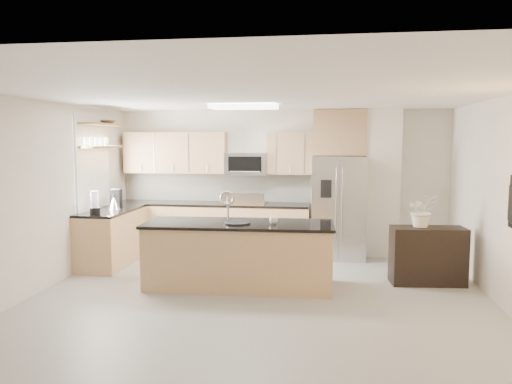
% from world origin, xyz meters
% --- Properties ---
extents(floor, '(6.50, 6.50, 0.00)m').
position_xyz_m(floor, '(0.00, 0.00, 0.00)').
color(floor, '#9D9C96').
rests_on(floor, ground).
extents(ceiling, '(6.00, 6.50, 0.02)m').
position_xyz_m(ceiling, '(0.00, 0.00, 2.60)').
color(ceiling, white).
rests_on(ceiling, wall_back).
extents(wall_back, '(6.00, 0.02, 2.60)m').
position_xyz_m(wall_back, '(0.00, 3.25, 1.30)').
color(wall_back, silver).
rests_on(wall_back, floor).
extents(wall_front, '(6.00, 0.02, 2.60)m').
position_xyz_m(wall_front, '(0.00, -3.25, 1.30)').
color(wall_front, silver).
rests_on(wall_front, floor).
extents(wall_left, '(0.02, 6.50, 2.60)m').
position_xyz_m(wall_left, '(-3.00, 0.00, 1.30)').
color(wall_left, silver).
rests_on(wall_left, floor).
extents(back_counter, '(3.55, 0.66, 1.44)m').
position_xyz_m(back_counter, '(-1.23, 2.93, 0.47)').
color(back_counter, tan).
rests_on(back_counter, floor).
extents(left_counter, '(0.66, 1.50, 0.92)m').
position_xyz_m(left_counter, '(-2.67, 1.85, 0.46)').
color(left_counter, tan).
rests_on(left_counter, floor).
extents(range, '(0.76, 0.64, 1.14)m').
position_xyz_m(range, '(-0.60, 2.92, 0.47)').
color(range, black).
rests_on(range, floor).
extents(upper_cabinets, '(3.50, 0.33, 0.75)m').
position_xyz_m(upper_cabinets, '(-1.30, 3.09, 1.83)').
color(upper_cabinets, tan).
rests_on(upper_cabinets, wall_back).
extents(microwave, '(0.76, 0.40, 0.40)m').
position_xyz_m(microwave, '(-0.60, 3.04, 1.63)').
color(microwave, '#B0B1B3').
rests_on(microwave, upper_cabinets).
extents(refrigerator, '(0.92, 0.78, 1.78)m').
position_xyz_m(refrigerator, '(1.06, 2.87, 0.89)').
color(refrigerator, '#B0B1B3').
rests_on(refrigerator, floor).
extents(partition_column, '(0.60, 0.30, 2.60)m').
position_xyz_m(partition_column, '(1.82, 3.10, 1.30)').
color(partition_column, white).
rests_on(partition_column, floor).
extents(window, '(0.04, 1.15, 1.65)m').
position_xyz_m(window, '(-2.98, 1.85, 1.65)').
color(window, white).
rests_on(window, wall_left).
extents(shelf_lower, '(0.30, 1.20, 0.04)m').
position_xyz_m(shelf_lower, '(-2.85, 1.95, 1.95)').
color(shelf_lower, olive).
rests_on(shelf_lower, wall_left).
extents(shelf_upper, '(0.30, 1.20, 0.04)m').
position_xyz_m(shelf_upper, '(-2.85, 1.95, 2.32)').
color(shelf_upper, olive).
rests_on(shelf_upper, wall_left).
extents(ceiling_fixture, '(1.00, 0.50, 0.06)m').
position_xyz_m(ceiling_fixture, '(-0.40, 1.60, 2.56)').
color(ceiling_fixture, white).
rests_on(ceiling_fixture, ceiling).
extents(island, '(2.67, 1.05, 1.34)m').
position_xyz_m(island, '(-0.36, 0.90, 0.46)').
color(island, tan).
rests_on(island, floor).
extents(credenza, '(1.06, 0.52, 0.82)m').
position_xyz_m(credenza, '(2.30, 1.41, 0.41)').
color(credenza, black).
rests_on(credenza, floor).
extents(cup, '(0.16, 0.16, 0.10)m').
position_xyz_m(cup, '(0.14, 0.85, 0.96)').
color(cup, white).
rests_on(cup, island).
extents(platter, '(0.49, 0.49, 0.02)m').
position_xyz_m(platter, '(-0.37, 0.81, 0.92)').
color(platter, black).
rests_on(platter, island).
extents(blender, '(0.16, 0.16, 0.37)m').
position_xyz_m(blender, '(-2.67, 1.27, 1.08)').
color(blender, black).
rests_on(blender, left_counter).
extents(kettle, '(0.20, 0.20, 0.25)m').
position_xyz_m(kettle, '(-2.63, 1.86, 1.03)').
color(kettle, '#B0B1B3').
rests_on(kettle, left_counter).
extents(coffee_maker, '(0.20, 0.23, 0.31)m').
position_xyz_m(coffee_maker, '(-2.69, 2.10, 1.07)').
color(coffee_maker, black).
rests_on(coffee_maker, left_counter).
extents(bowl, '(0.42, 0.42, 0.08)m').
position_xyz_m(bowl, '(-2.85, 2.24, 2.38)').
color(bowl, '#B0B1B3').
rests_on(bowl, shelf_upper).
extents(flower_vase, '(0.75, 0.68, 0.72)m').
position_xyz_m(flower_vase, '(2.20, 1.42, 1.18)').
color(flower_vase, white).
rests_on(flower_vase, credenza).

